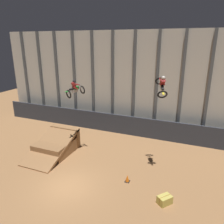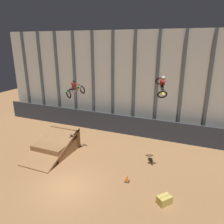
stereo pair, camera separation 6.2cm
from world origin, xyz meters
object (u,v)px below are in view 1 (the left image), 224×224
Objects in this scene: rider_bike_left_air at (75,89)px; traffic_cone_near_ramp at (127,178)px; hay_bale_trackside at (165,200)px; dirt_ramp at (57,144)px; rider_bike_right_air at (162,85)px.

rider_bike_left_air is 8.45m from traffic_cone_near_ramp.
hay_bale_trackside is (2.99, -1.30, -0.00)m from traffic_cone_near_ramp.
hay_bale_trackside is at bearing -23.53° from traffic_cone_near_ramp.
hay_bale_trackside is (8.58, -3.59, -5.91)m from rider_bike_left_air.
traffic_cone_near_ramp is 3.26m from hay_bale_trackside.
rider_bike_left_air is 3.12× the size of traffic_cone_near_ramp.
rider_bike_right_air is at bearing 2.61° from dirt_ramp.
dirt_ramp is 5.91m from rider_bike_left_air.
traffic_cone_near_ramp is at bearing -144.87° from rider_bike_right_air.
rider_bike_right_air is 3.18× the size of traffic_cone_near_ramp.
rider_bike_left_air reaches higher than dirt_ramp.
traffic_cone_near_ramp is (5.59, -2.29, -5.91)m from rider_bike_left_air.
rider_bike_left_air reaches higher than hay_bale_trackside.
rider_bike_left_air reaches higher than traffic_cone_near_ramp.
dirt_ramp is at bearing -147.23° from rider_bike_left_air.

